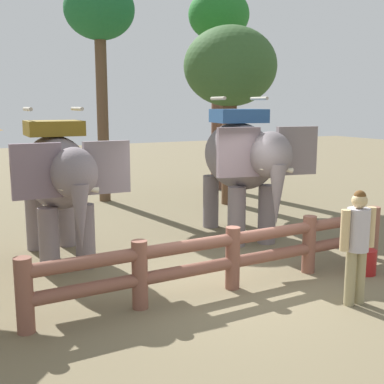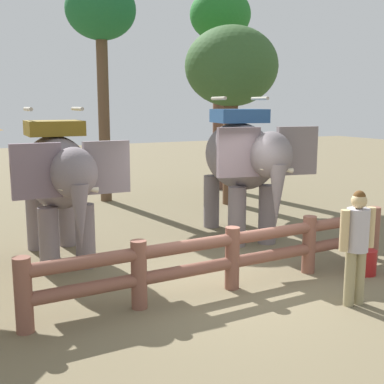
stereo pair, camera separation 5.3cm
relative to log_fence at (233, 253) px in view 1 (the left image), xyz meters
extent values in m
plane|color=#6D6147|center=(0.00, 0.04, -0.60)|extent=(60.00, 60.00, 0.00)
cylinder|color=brown|center=(-3.33, -0.15, -0.08)|extent=(0.24, 0.24, 1.05)
cylinder|color=brown|center=(-1.67, -0.08, -0.08)|extent=(0.24, 0.24, 1.05)
cylinder|color=brown|center=(0.00, 0.00, -0.08)|extent=(0.24, 0.24, 1.05)
cylinder|color=brown|center=(1.67, 0.08, -0.08)|extent=(0.24, 0.24, 1.05)
cylinder|color=brown|center=(3.33, 0.15, -0.08)|extent=(0.24, 0.24, 1.05)
cylinder|color=brown|center=(0.00, 0.00, -0.15)|extent=(6.67, 0.50, 0.20)
cylinder|color=brown|center=(0.00, 0.00, 0.25)|extent=(6.67, 0.50, 0.20)
cylinder|color=slate|center=(-1.88, 2.19, 0.00)|extent=(0.36, 0.36, 1.21)
cylinder|color=slate|center=(-2.55, 2.20, 0.00)|extent=(0.36, 0.36, 1.21)
cylinder|color=slate|center=(-1.86, 3.82, 0.00)|extent=(0.36, 0.36, 1.21)
cylinder|color=slate|center=(-2.53, 3.83, 0.00)|extent=(0.36, 0.36, 1.21)
ellipsoid|color=slate|center=(-2.20, 3.01, 1.13)|extent=(1.25, 2.73, 1.41)
ellipsoid|color=slate|center=(-2.23, 1.40, 1.31)|extent=(0.78, 0.92, 0.86)
cube|color=slate|center=(-1.64, 1.51, 1.36)|extent=(0.81, 0.13, 0.91)
cube|color=slate|center=(-2.81, 1.53, 1.36)|extent=(0.81, 0.13, 0.91)
cone|color=slate|center=(-2.23, 1.09, 0.62)|extent=(0.32, 0.32, 1.11)
cone|color=beige|center=(-2.07, 1.18, 1.06)|extent=(0.37, 0.11, 0.15)
cone|color=beige|center=(-2.39, 1.18, 1.06)|extent=(0.37, 0.11, 0.15)
cube|color=brown|center=(-2.20, 3.01, 1.98)|extent=(1.04, 0.92, 0.28)
cylinder|color=#A59E8C|center=(-1.74, 3.01, 2.34)|extent=(0.08, 0.82, 0.07)
cylinder|color=#A59E8C|center=(-2.67, 3.02, 2.34)|extent=(0.08, 0.82, 0.07)
cylinder|color=slate|center=(2.12, 2.03, 0.04)|extent=(0.39, 0.39, 1.30)
cylinder|color=slate|center=(1.41, 2.16, 0.04)|extent=(0.39, 0.39, 1.30)
cylinder|color=slate|center=(2.43, 3.75, 0.04)|extent=(0.39, 0.39, 1.30)
cylinder|color=slate|center=(1.73, 3.88, 0.04)|extent=(0.39, 0.39, 1.30)
ellipsoid|color=slate|center=(1.92, 2.95, 1.26)|extent=(1.80, 3.10, 1.51)
ellipsoid|color=slate|center=(1.61, 1.26, 1.45)|extent=(0.99, 1.11, 0.92)
cube|color=slate|center=(2.25, 1.26, 1.50)|extent=(0.87, 0.28, 0.97)
cube|color=slate|center=(1.01, 1.49, 1.50)|extent=(0.87, 0.28, 0.97)
cone|color=slate|center=(1.55, 0.92, 0.71)|extent=(0.35, 0.35, 1.19)
cone|color=beige|center=(1.74, 0.99, 1.18)|extent=(0.40, 0.18, 0.17)
cone|color=beige|center=(1.40, 1.05, 1.18)|extent=(0.40, 0.18, 0.17)
cube|color=#274F83|center=(1.92, 2.95, 2.17)|extent=(1.26, 1.16, 0.30)
cylinder|color=#A59E8C|center=(2.41, 2.86, 2.56)|extent=(0.23, 0.87, 0.08)
cylinder|color=#A59E8C|center=(1.44, 3.04, 2.56)|extent=(0.23, 0.87, 0.08)
cylinder|color=#968A62|center=(1.42, -1.41, -0.18)|extent=(0.16, 0.16, 0.85)
cylinder|color=#968A62|center=(1.23, -1.40, -0.18)|extent=(0.16, 0.16, 0.85)
cylinder|color=#B2ABB6|center=(1.33, -1.41, 0.57)|extent=(0.36, 0.36, 0.65)
cylinder|color=tan|center=(1.57, -1.42, 0.59)|extent=(0.14, 0.14, 0.62)
cylinder|color=tan|center=(1.08, -1.40, 0.59)|extent=(0.14, 0.14, 0.62)
sphere|color=tan|center=(1.33, -1.41, 1.02)|extent=(0.24, 0.24, 0.24)
sphere|color=#593819|center=(1.33, -1.41, 1.08)|extent=(0.18, 0.18, 0.18)
cylinder|color=brown|center=(0.38, 8.37, 2.01)|extent=(0.35, 0.35, 5.24)
ellipsoid|color=#1B5E2F|center=(0.38, 8.37, 5.21)|extent=(2.11, 2.11, 1.79)
cylinder|color=brown|center=(3.64, 6.19, 1.08)|extent=(0.43, 0.43, 3.37)
ellipsoid|color=#325529|center=(3.64, 6.19, 3.52)|extent=(2.75, 2.75, 2.34)
cylinder|color=brown|center=(4.69, 8.73, 2.13)|extent=(0.46, 0.46, 5.47)
ellipsoid|color=#206C27|center=(4.69, 8.73, 5.44)|extent=(2.09, 2.09, 1.78)
cylinder|color=maroon|center=(2.52, -0.47, -0.38)|extent=(0.38, 0.38, 0.45)
camera|label=1|loc=(-4.18, -6.77, 2.44)|focal=46.65mm
camera|label=2|loc=(-4.13, -6.79, 2.44)|focal=46.65mm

